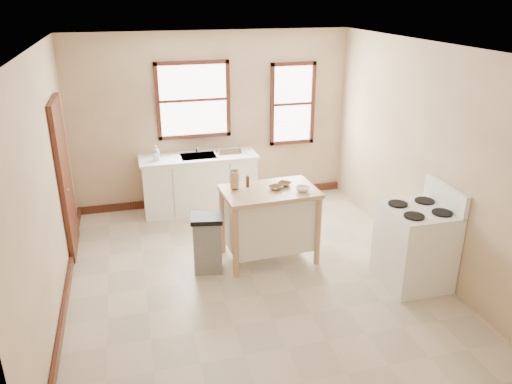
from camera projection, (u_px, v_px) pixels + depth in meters
floor at (251, 274)px, 6.35m from camera, size 5.00×5.00×0.00m
ceiling at (250, 47)px, 5.30m from camera, size 5.00×5.00×0.00m
wall_back at (213, 121)px, 8.06m from camera, size 4.50×0.04×2.80m
wall_left at (45, 189)px, 5.29m from camera, size 0.04×5.00×2.80m
wall_right at (421, 155)px, 6.36m from camera, size 0.04×5.00×2.80m
window_main at (193, 100)px, 7.84m from camera, size 1.17×0.06×1.22m
window_side at (292, 104)px, 8.29m from camera, size 0.77×0.06×1.37m
door_left at (65, 178)px, 6.60m from camera, size 0.06×0.90×2.10m
baseboard_back at (215, 198)px, 8.54m from camera, size 4.50×0.04×0.12m
baseboard_left at (66, 295)px, 5.80m from camera, size 0.04×5.00×0.12m
sink_counter at (200, 183)px, 8.08m from camera, size 1.86×0.62×0.92m
faucet at (196, 146)px, 8.02m from camera, size 0.03×0.03×0.22m
soap_bottle_a at (157, 153)px, 7.67m from camera, size 0.12×0.12×0.23m
soap_bottle_b at (156, 155)px, 7.66m from camera, size 0.09×0.09×0.18m
dish_rack at (229, 150)px, 8.03m from camera, size 0.44×0.36×0.10m
kitchen_island at (269, 224)px, 6.57m from camera, size 1.24×0.82×0.99m
knife_block at (235, 181)px, 6.38m from camera, size 0.13×0.13×0.20m
pepper_grinder at (248, 181)px, 6.45m from camera, size 0.05×0.05×0.15m
bowl_a at (276, 188)px, 6.39m from camera, size 0.23×0.23×0.04m
bowl_b at (285, 184)px, 6.51m from camera, size 0.25×0.25×0.04m
bowl_c at (303, 189)px, 6.33m from camera, size 0.24×0.24×0.06m
trash_bin at (208, 243)px, 6.31m from camera, size 0.44×0.39×0.76m
gas_stove at (416, 236)px, 5.98m from camera, size 0.78×0.80×1.24m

